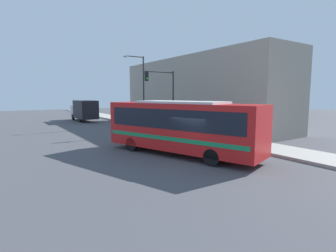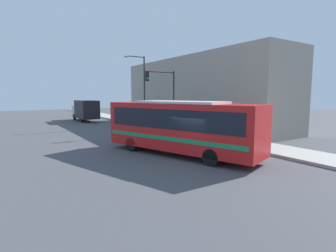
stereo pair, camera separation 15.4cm
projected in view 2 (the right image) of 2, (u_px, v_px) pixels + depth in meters
ground_plane at (196, 160)px, 15.30m from camera, size 120.00×120.00×0.00m
sidewalk at (138, 122)px, 35.24m from camera, size 3.13×70.00×0.17m
building_facade at (197, 93)px, 31.53m from camera, size 6.00×24.36×8.03m
city_bus at (180, 124)px, 16.37m from camera, size 5.78×10.62×3.39m
delivery_truck at (85, 110)px, 37.78m from camera, size 2.29×6.90×2.97m
fire_hydrant at (210, 133)px, 21.72m from camera, size 0.26×0.35×0.84m
traffic_light_pole at (165, 90)px, 25.55m from camera, size 3.28×0.35×5.92m
parking_meter at (177, 122)px, 25.73m from camera, size 0.14×0.14×1.39m
street_lamp at (142, 85)px, 31.30m from camera, size 2.65×0.28×8.12m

